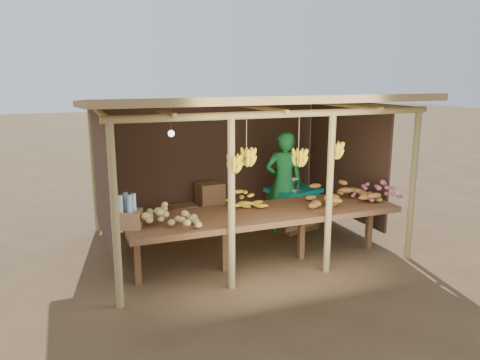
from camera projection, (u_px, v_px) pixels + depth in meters
name	position (u px, v px, depth m)	size (l,w,h in m)	color
ground	(240.00, 243.00, 7.62)	(60.00, 60.00, 0.00)	brown
stall_structure	(239.00, 124.00, 7.24)	(4.70, 3.50, 2.43)	#A08952
counter	(264.00, 215.00, 6.59)	(3.90, 1.05, 0.80)	brown
potato_heap	(160.00, 214.00, 5.80)	(0.93, 0.56, 0.36)	tan
sweet_potato_heap	(340.00, 190.00, 7.05)	(1.09, 0.66, 0.36)	#AE702C
onion_heap	(378.00, 189.00, 7.14)	(0.76, 0.46, 0.35)	#BA5A70
banana_pile	(244.00, 197.00, 6.67)	(0.53, 0.32, 0.34)	yellow
tomato_basin	(123.00, 213.00, 6.20)	(0.39, 0.39, 0.20)	navy
bottle_box	(127.00, 215.00, 5.83)	(0.42, 0.37, 0.44)	#946742
vendor	(284.00, 182.00, 8.01)	(0.64, 0.42, 1.75)	#1C7E35
tarp_crate	(293.00, 207.00, 8.25)	(0.96, 0.89, 0.96)	brown
carton_stack	(201.00, 207.00, 8.54)	(0.99, 0.41, 0.73)	#946742
burlap_sacks	(150.00, 224.00, 7.78)	(0.79, 0.42, 0.56)	#4A3122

